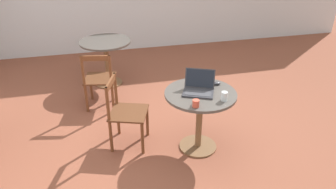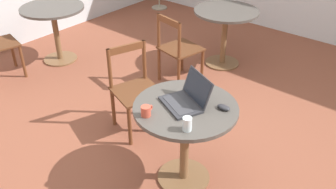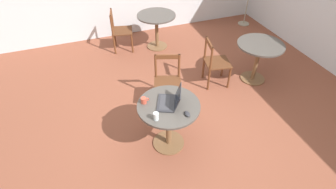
# 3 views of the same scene
# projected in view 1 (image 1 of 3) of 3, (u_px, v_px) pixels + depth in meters

# --- Properties ---
(ground_plane) EXTENTS (16.00, 16.00, 0.00)m
(ground_plane) POSITION_uv_depth(u_px,v_px,m) (173.00, 136.00, 4.05)
(ground_plane) COLOR brown
(cafe_table_near) EXTENTS (0.78, 0.78, 0.72)m
(cafe_table_near) POSITION_uv_depth(u_px,v_px,m) (200.00, 106.00, 3.60)
(cafe_table_near) COLOR brown
(cafe_table_near) RESTS_ON ground_plane
(cafe_table_mid) EXTENTS (0.78, 0.78, 0.72)m
(cafe_table_mid) POSITION_uv_depth(u_px,v_px,m) (106.00, 51.00, 5.10)
(cafe_table_mid) COLOR brown
(cafe_table_mid) RESTS_ON ground_plane
(chair_near_back) EXTENTS (0.52, 0.52, 0.83)m
(chair_near_back) POSITION_uv_depth(u_px,v_px,m) (125.00, 113.00, 3.73)
(chair_near_back) COLOR brown
(chair_near_back) RESTS_ON ground_plane
(chair_mid_left) EXTENTS (0.48, 0.48, 0.83)m
(chair_mid_left) POSITION_uv_depth(u_px,v_px,m) (100.00, 80.00, 4.49)
(chair_mid_left) COLOR brown
(chair_mid_left) RESTS_ON ground_plane
(laptop) EXTENTS (0.39, 0.41, 0.22)m
(laptop) POSITION_uv_depth(u_px,v_px,m) (199.00, 88.00, 3.51)
(laptop) COLOR #2D2D33
(laptop) RESTS_ON cafe_table_near
(mouse) EXTENTS (0.06, 0.10, 0.03)m
(mouse) POSITION_uv_depth(u_px,v_px,m) (216.00, 83.00, 3.69)
(mouse) COLOR #2D2D33
(mouse) RESTS_ON cafe_table_near
(mug) EXTENTS (0.11, 0.07, 0.08)m
(mug) POSITION_uv_depth(u_px,v_px,m) (196.00, 103.00, 3.24)
(mug) COLOR #C64C38
(mug) RESTS_ON cafe_table_near
(drinking_glass) EXTENTS (0.06, 0.06, 0.10)m
(drinking_glass) POSITION_uv_depth(u_px,v_px,m) (224.00, 96.00, 3.35)
(drinking_glass) COLOR silver
(drinking_glass) RESTS_ON cafe_table_near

